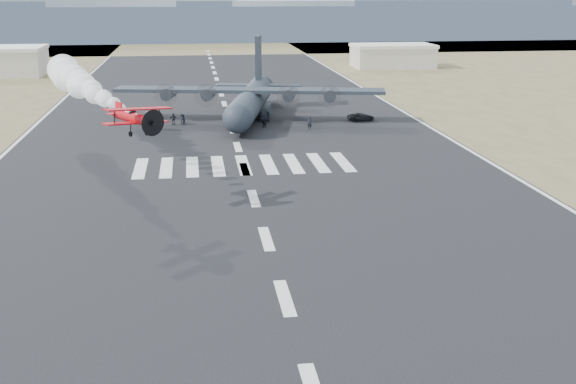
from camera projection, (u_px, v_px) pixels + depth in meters
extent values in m
cube|color=brown|center=(206.00, 45.00, 256.76)|extent=(500.00, 80.00, 0.00)
cube|color=#7E90A1|center=(32.00, 18.00, 274.66)|extent=(150.00, 50.00, 17.00)
cube|color=#7E90A1|center=(203.00, 22.00, 283.53)|extent=(150.00, 50.00, 13.00)
cube|color=#7E90A1|center=(365.00, 18.00, 291.58)|extent=(150.00, 50.00, 15.00)
cube|color=#7E90A1|center=(518.00, 15.00, 299.63)|extent=(150.00, 50.00, 17.00)
cube|color=#B1AB9D|center=(393.00, 57.00, 185.74)|extent=(20.00, 12.00, 5.20)
cube|color=silver|center=(393.00, 46.00, 184.93)|extent=(20.50, 12.50, 0.80)
cylinder|color=red|center=(134.00, 118.00, 67.15)|extent=(2.75, 5.59, 1.00)
sphere|color=black|center=(133.00, 113.00, 67.23)|extent=(0.78, 0.78, 0.78)
cylinder|color=black|center=(141.00, 122.00, 64.85)|extent=(1.27, 0.99, 1.11)
cylinder|color=black|center=(143.00, 123.00, 64.52)|extent=(2.33, 0.82, 2.45)
cube|color=red|center=(135.00, 123.00, 66.87)|extent=(6.66, 3.21, 0.71)
cube|color=red|center=(135.00, 109.00, 66.22)|extent=(6.87, 3.28, 0.73)
cube|color=red|center=(126.00, 108.00, 69.19)|extent=(0.43, 0.98, 1.11)
cube|color=red|center=(127.00, 113.00, 69.35)|extent=(2.36, 1.46, 0.09)
cylinder|color=black|center=(128.00, 134.00, 66.37)|extent=(0.28, 0.51, 0.49)
cylinder|color=black|center=(146.00, 133.00, 67.13)|extent=(0.28, 0.51, 0.49)
sphere|color=white|center=(126.00, 113.00, 69.54)|extent=(0.78, 0.78, 0.78)
sphere|color=white|center=(119.00, 109.00, 71.83)|extent=(1.05, 1.05, 1.05)
sphere|color=white|center=(113.00, 105.00, 74.12)|extent=(1.33, 1.33, 1.33)
sphere|color=white|center=(107.00, 101.00, 76.40)|extent=(1.60, 1.60, 1.60)
sphere|color=white|center=(101.00, 97.00, 78.69)|extent=(1.88, 1.88, 1.88)
sphere|color=white|center=(96.00, 93.00, 80.98)|extent=(2.15, 2.15, 2.15)
sphere|color=white|center=(91.00, 90.00, 83.27)|extent=(2.42, 2.42, 2.42)
sphere|color=white|center=(86.00, 87.00, 85.56)|extent=(2.70, 2.70, 2.70)
sphere|color=white|center=(82.00, 84.00, 87.84)|extent=(2.97, 2.97, 2.97)
sphere|color=white|center=(77.00, 81.00, 90.13)|extent=(3.25, 3.25, 3.25)
sphere|color=white|center=(73.00, 79.00, 92.42)|extent=(3.52, 3.52, 3.52)
sphere|color=white|center=(69.00, 76.00, 94.71)|extent=(3.79, 3.79, 3.79)
sphere|color=white|center=(66.00, 74.00, 97.00)|extent=(4.07, 4.07, 4.07)
sphere|color=white|center=(62.00, 71.00, 99.28)|extent=(4.34, 4.34, 4.34)
cylinder|color=#222933|center=(250.00, 102.00, 113.87)|extent=(10.05, 29.69, 4.21)
sphere|color=#222933|center=(237.00, 118.00, 99.76)|extent=(4.21, 4.21, 4.21)
cone|color=#222933|center=(260.00, 89.00, 127.99)|extent=(5.39, 7.03, 4.21)
cube|color=#222933|center=(249.00, 90.00, 112.31)|extent=(42.10, 12.80, 0.53)
cylinder|color=#222933|center=(169.00, 93.00, 112.79)|extent=(2.66, 4.30, 1.89)
cylinder|color=#3F3F44|center=(166.00, 95.00, 110.77)|extent=(3.51, 0.77, 3.58)
cylinder|color=#222933|center=(209.00, 94.00, 112.37)|extent=(2.66, 4.30, 1.89)
cylinder|color=#3F3F44|center=(206.00, 96.00, 110.36)|extent=(3.51, 0.77, 3.58)
cylinder|color=#222933|center=(289.00, 94.00, 111.53)|extent=(2.66, 4.30, 1.89)
cylinder|color=#3F3F44|center=(288.00, 96.00, 109.52)|extent=(3.51, 0.77, 3.58)
cylinder|color=#222933|center=(330.00, 95.00, 111.11)|extent=(2.66, 4.30, 1.89)
cylinder|color=#3F3F44|center=(330.00, 97.00, 109.10)|extent=(3.51, 0.77, 3.58)
cube|color=#222933|center=(258.00, 60.00, 124.52)|extent=(1.57, 4.76, 8.41)
cube|color=#222933|center=(259.00, 85.00, 126.24)|extent=(15.06, 6.06, 0.37)
cube|color=#222933|center=(237.00, 110.00, 115.47)|extent=(2.51, 6.44, 1.68)
cylinder|color=black|center=(237.00, 114.00, 115.63)|extent=(0.75, 1.24, 1.16)
cube|color=#222933|center=(265.00, 111.00, 115.16)|extent=(2.51, 6.44, 1.68)
cylinder|color=black|center=(265.00, 114.00, 115.32)|extent=(0.75, 1.24, 1.16)
cylinder|color=black|center=(241.00, 130.00, 103.41)|extent=(0.60, 1.01, 0.95)
imported|color=black|center=(361.00, 117.00, 113.23)|extent=(4.41, 2.44, 1.17)
imported|color=black|center=(236.00, 121.00, 108.16)|extent=(0.72, 0.80, 1.84)
imported|color=black|center=(261.00, 117.00, 111.94)|extent=(0.90, 0.80, 1.58)
imported|color=black|center=(182.00, 119.00, 110.52)|extent=(0.80, 1.12, 1.58)
imported|color=black|center=(174.00, 119.00, 109.58)|extent=(1.14, 0.77, 1.78)
imported|color=black|center=(268.00, 117.00, 112.01)|extent=(0.62, 0.87, 1.64)
imported|color=black|center=(264.00, 121.00, 107.58)|extent=(1.79, 1.31, 1.86)
imported|color=black|center=(310.00, 123.00, 106.03)|extent=(0.77, 0.68, 1.87)
imported|color=black|center=(183.00, 120.00, 109.59)|extent=(0.89, 0.85, 1.57)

